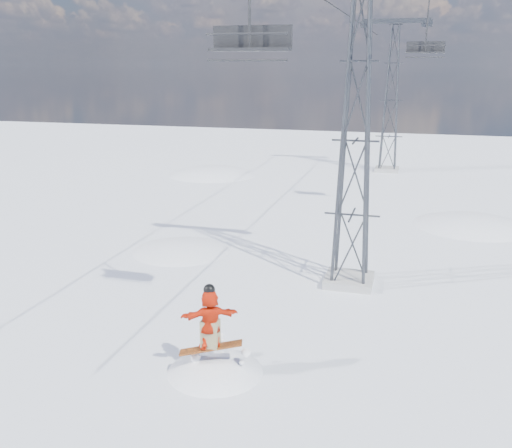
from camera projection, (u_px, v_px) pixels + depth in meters
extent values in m
plane|color=white|center=(280.00, 391.00, 14.72)|extent=(120.00, 120.00, 0.00)
sphere|color=white|center=(187.00, 399.00, 27.88)|extent=(16.00, 16.00, 16.00)
sphere|color=white|center=(454.00, 386.00, 32.39)|extent=(20.00, 20.00, 20.00)
sphere|color=white|center=(216.00, 300.00, 46.61)|extent=(22.00, 22.00, 22.00)
cube|color=#999999|center=(349.00, 280.00, 21.89)|extent=(1.80, 1.80, 0.30)
cube|color=#999999|center=(387.00, 169.00, 45.06)|extent=(1.80, 1.80, 0.30)
cube|color=#34373C|center=(396.00, 21.00, 42.06)|extent=(5.00, 0.35, 0.35)
cube|color=#34373C|center=(366.00, 24.00, 42.69)|extent=(0.80, 0.25, 0.50)
cube|color=#34373C|center=(427.00, 23.00, 41.54)|extent=(0.80, 0.25, 0.50)
cylinder|color=black|center=(342.00, 12.00, 30.24)|extent=(0.06, 51.00, 0.06)
cylinder|color=black|center=(428.00, 9.00, 29.09)|extent=(0.06, 51.00, 0.06)
sphere|color=white|center=(216.00, 427.00, 16.12)|extent=(4.40, 4.40, 4.40)
cube|color=#C75B1A|center=(211.00, 348.00, 15.13)|extent=(1.71, 0.72, 0.38)
imported|color=red|center=(210.00, 319.00, 14.91)|extent=(1.58, 1.14, 1.64)
cube|color=#8C7F56|center=(211.00, 334.00, 15.03)|extent=(0.57, 0.53, 0.76)
sphere|color=black|center=(209.00, 290.00, 14.69)|extent=(0.31, 0.31, 0.31)
cylinder|color=#232326|center=(249.00, 1.00, 14.36)|extent=(0.09, 0.09, 2.35)
cube|color=#232326|center=(250.00, 50.00, 14.67)|extent=(2.13, 0.48, 0.09)
cube|color=#232326|center=(252.00, 37.00, 14.80)|extent=(2.13, 0.06, 0.59)
cylinder|color=#232326|center=(247.00, 60.00, 14.50)|extent=(2.13, 0.06, 0.06)
cylinder|color=#232326|center=(246.00, 34.00, 14.28)|extent=(2.13, 0.05, 0.05)
cylinder|color=#232326|center=(427.00, 31.00, 28.80)|extent=(0.08, 0.08, 2.11)
cube|color=#232326|center=(425.00, 52.00, 29.09)|extent=(1.92, 0.43, 0.08)
cube|color=#232326|center=(426.00, 47.00, 29.21)|extent=(1.92, 0.06, 0.53)
cylinder|color=#232326|center=(425.00, 57.00, 28.93)|extent=(1.92, 0.06, 0.06)
cylinder|color=#232326|center=(426.00, 45.00, 28.73)|extent=(1.92, 0.05, 0.05)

